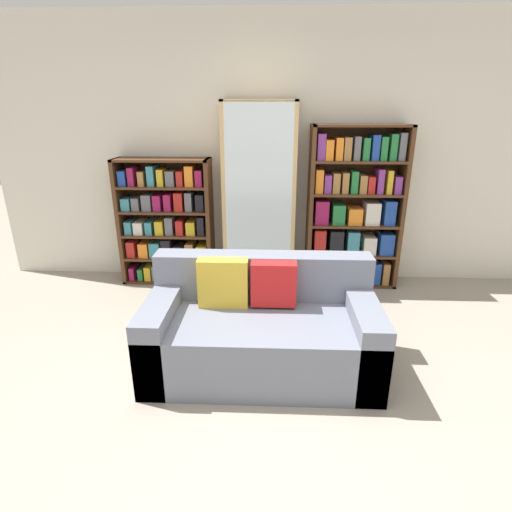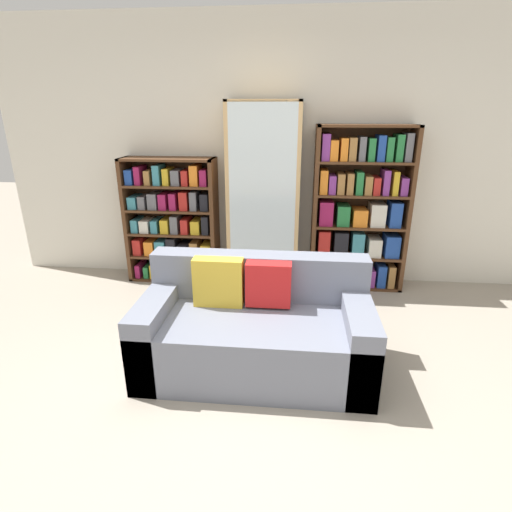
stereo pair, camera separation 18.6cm
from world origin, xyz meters
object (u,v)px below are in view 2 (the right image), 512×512
Objects in this scene: couch at (255,330)px; bookshelf_left at (173,223)px; display_cabinet at (264,198)px; bookshelf_right at (359,212)px; wine_bottle at (316,296)px.

bookshelf_left reaches higher than couch.
bookshelf_left is 1.03m from display_cabinet.
couch is 1.87m from bookshelf_right.
wine_bottle is (1.53, -0.67, -0.48)m from bookshelf_left.
display_cabinet is at bearing -179.06° from bookshelf_right.
couch is 0.97× the size of bookshelf_right.
wine_bottle is (0.55, -0.66, -0.77)m from display_cabinet.
display_cabinet is 1.15m from wine_bottle.
wine_bottle is at bearing 61.37° from couch.
display_cabinet reaches higher than bookshelf_right.
bookshelf_left is 3.33× the size of wine_bottle.
display_cabinet is at bearing 92.58° from couch.
couch is at bearing -87.42° from display_cabinet.
bookshelf_left is 0.80× the size of bookshelf_right.
bookshelf_right reaches higher than bookshelf_left.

